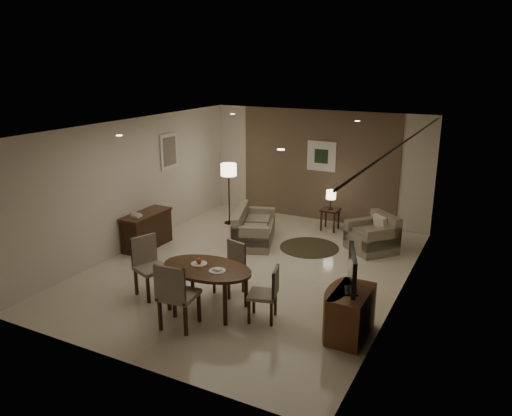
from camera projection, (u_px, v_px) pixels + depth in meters
The scene contains 31 objects.
room_shell at pixel (261, 195), 9.50m from camera, with size 5.50×7.00×2.70m.
taupe_accent at pixel (318, 166), 12.13m from camera, with size 3.96×0.03×2.70m, color brown.
curtain_wall at pixel (399, 223), 8.00m from camera, with size 0.08×6.70×2.58m, color beige, non-canonical shape.
curtain_rod at pixel (406, 141), 7.62m from camera, with size 0.03×0.03×6.80m, color black.
art_back_frame at pixel (321, 156), 11.99m from camera, with size 0.72×0.03×0.72m, color silver.
art_back_canvas at pixel (321, 156), 11.98m from camera, with size 0.34×0.01×0.34m, color #1C2F1A.
art_left_frame at pixel (169, 151), 11.23m from camera, with size 0.03×0.60×0.80m, color silver.
art_left_canvas at pixel (170, 151), 11.22m from camera, with size 0.01×0.46×0.64m, color gray.
downlight_nl at pixel (119, 135), 7.86m from camera, with size 0.10×0.10×0.01m, color white.
downlight_nr at pixel (281, 150), 6.63m from camera, with size 0.10×0.10×0.01m, color white.
downlight_fl at pixel (233, 114), 10.93m from camera, with size 0.10×0.10×0.01m, color white.
downlight_fr at pixel (357, 121), 9.70m from camera, with size 0.10×0.10×0.01m, color white.
console_desk at pixel (147, 230), 10.53m from camera, with size 0.48×1.20×0.75m, color #452B16, non-canonical shape.
telephone at pixel (136, 215), 10.15m from camera, with size 0.20×0.14×0.09m, color white, non-canonical shape.
tv_cabinet at pixel (351, 314), 7.12m from camera, with size 0.48×0.90×0.70m, color brown, non-canonical shape.
flat_tv at pixel (352, 270), 6.94m from camera, with size 0.06×0.88×0.60m, color black, non-canonical shape.
dining_table at pixel (208, 288), 7.91m from camera, with size 1.51×0.94×0.71m, color #452B16, non-canonical shape.
chair_near at pixel (179, 294), 7.33m from camera, with size 0.51×0.51×1.05m, color gray, non-canonical shape.
chair_far at pixel (228, 269), 8.43m from camera, with size 0.42×0.42×0.87m, color gray, non-canonical shape.
chair_left at pixel (152, 268), 8.32m from camera, with size 0.49×0.49×1.00m, color gray, non-canonical shape.
chair_right at pixel (262, 294), 7.55m from camera, with size 0.41×0.41×0.86m, color gray, non-canonical shape.
plate_a at pixel (199, 264), 7.93m from camera, with size 0.26×0.26×0.02m, color white.
plate_b at pixel (217, 271), 7.67m from camera, with size 0.26×0.26×0.02m, color white.
fruit_apple at pixel (199, 261), 7.92m from camera, with size 0.09×0.09×0.09m, color #C13C16.
napkin at pixel (217, 269), 7.67m from camera, with size 0.12×0.08×0.03m, color white.
round_rug at pixel (309, 247), 10.58m from camera, with size 1.25×1.25×0.01m, color #393120.
sofa at pixel (254, 226), 10.84m from camera, with size 0.78×1.56×0.73m, color gray, non-canonical shape.
armchair at pixel (372, 233), 10.30m from camera, with size 0.87×0.82×0.77m, color gray, non-canonical shape.
side_table at pixel (330, 220), 11.62m from camera, with size 0.40×0.40×0.50m, color #311E10, non-canonical shape.
table_lamp at pixel (331, 199), 11.48m from camera, with size 0.22×0.22×0.50m, color #FFEAC1, non-canonical shape.
floor_lamp at pixel (229, 194), 11.96m from camera, with size 0.37×0.37×1.48m, color #FFE5B7, non-canonical shape.
Camera 1 is at (4.11, -7.80, 3.84)m, focal length 35.00 mm.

